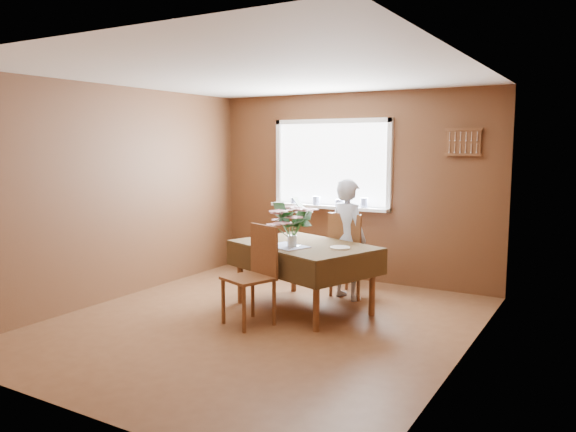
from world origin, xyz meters
The scene contains 15 objects.
floor centered at (0.00, 0.00, 0.00)m, with size 4.50×4.50×0.00m, color brown.
ceiling centered at (0.00, 0.00, 2.50)m, with size 4.50×4.50×0.00m, color white.
wall_back centered at (0.00, 2.25, 1.25)m, with size 4.00×4.00×0.00m, color brown.
wall_front centered at (0.00, -2.25, 1.25)m, with size 4.00×4.00×0.00m, color brown.
wall_left centered at (-2.00, 0.00, 1.25)m, with size 4.50×4.50×0.00m, color brown.
wall_right centered at (2.00, 0.00, 1.25)m, with size 4.50×4.50×0.00m, color brown.
window_assembly centered at (-0.29, 2.20, 1.36)m, with size 1.72×0.20×1.22m.
spoon_rack centered at (1.45, 2.22, 1.85)m, with size 0.44×0.05×0.33m.
dining_table centered at (0.13, 0.67, 0.65)m, with size 1.77×1.48×0.74m.
chair_far centered at (0.35, 1.39, 0.55)m, with size 0.48×0.48×1.02m.
chair_near centered at (-0.06, 0.00, 0.54)m, with size 0.55×0.55×1.01m.
seated_woman centered at (0.36, 1.33, 0.71)m, with size 0.52×0.34×1.42m, color white.
flower_bouquet centered at (0.11, 0.45, 1.02)m, with size 0.51×0.51×0.44m.
side_plate centered at (0.58, 0.64, 0.74)m, with size 0.21×0.21×0.01m, color white.
table_knife centered at (0.16, 0.41, 0.74)m, with size 0.02×0.24×0.00m, color silver.
Camera 1 is at (3.05, -4.65, 1.83)m, focal length 35.00 mm.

